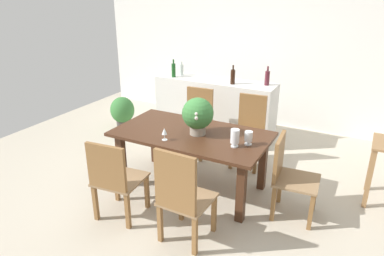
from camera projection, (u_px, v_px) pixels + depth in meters
The scene contains 18 objects.
ground_plane at pixel (195, 183), 4.56m from camera, with size 7.04×7.04×0.00m, color #BCB29E.
back_wall at pixel (263, 51), 6.20m from camera, with size 6.40×0.10×2.60m, color white.
dining_table at pixel (192, 141), 4.25m from camera, with size 1.82×1.00×0.74m.
chair_near_left at pixel (114, 177), 3.68m from camera, with size 0.52×0.52×0.92m.
chair_far_left at pixel (197, 118), 5.26m from camera, with size 0.47×0.48×0.97m.
chair_near_right at pixel (181, 194), 3.31m from camera, with size 0.47×0.49×1.02m.
chair_far_right at pixel (250, 128), 4.90m from camera, with size 0.44×0.46×0.99m.
chair_foot_end at pixel (288, 173), 3.79m from camera, with size 0.49×0.49×0.90m.
flower_centerpiece at pixel (198, 115), 4.08m from camera, with size 0.37×0.37×0.44m.
crystal_vase_left at pixel (248, 137), 3.86m from camera, with size 0.09×0.09×0.15m.
crystal_vase_center_near at pixel (235, 137), 3.80m from camera, with size 0.10×0.10×0.20m.
wine_glass at pixel (164, 132), 3.97m from camera, with size 0.06×0.06×0.15m.
kitchen_counter at pixel (214, 108), 5.91m from camera, with size 1.99×0.52×0.94m, color silver.
wine_bottle_green at pixel (182, 70), 6.00m from camera, with size 0.06×0.06×0.23m.
wine_bottle_amber at pixel (174, 70), 5.88m from camera, with size 0.07×0.07×0.29m.
wine_bottle_clear at pixel (233, 77), 5.46m from camera, with size 0.07×0.07×0.30m.
wine_bottle_tall at pixel (267, 78), 5.40m from camera, with size 0.07×0.07×0.29m.
potted_plant_floor at pixel (122, 112), 6.14m from camera, with size 0.41×0.41×0.59m.
Camera 1 is at (1.82, -3.51, 2.36)m, focal length 33.19 mm.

